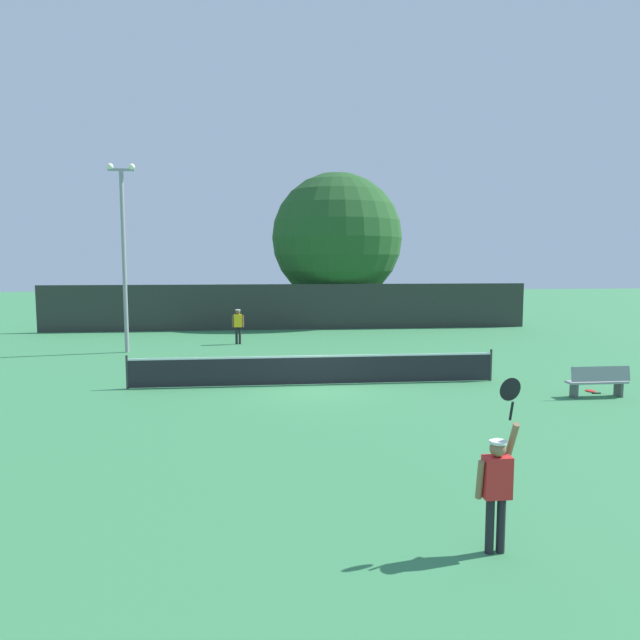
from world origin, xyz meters
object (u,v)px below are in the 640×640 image
at_px(player_receiving, 238,323).
at_px(spare_racket, 591,391).
at_px(player_serving, 497,479).
at_px(tennis_ball, 247,369).
at_px(large_tree, 337,238).
at_px(parked_car_near, 169,308).
at_px(light_pole, 124,246).
at_px(courtside_bench, 598,381).

relative_size(player_receiving, spare_racket, 3.26).
distance_m(player_serving, tennis_ball, 14.36).
xyz_separation_m(large_tree, parked_car_near, (-11.19, 3.53, -4.68)).
xyz_separation_m(player_receiving, tennis_ball, (0.55, -6.82, -1.00)).
bearing_deg(tennis_ball, spare_racket, -23.33).
distance_m(player_serving, light_pole, 21.04).
bearing_deg(light_pole, player_serving, -64.04).
xyz_separation_m(player_receiving, courtside_bench, (10.98, -12.16, -0.56)).
bearing_deg(parked_car_near, spare_racket, -47.75).
xyz_separation_m(spare_racket, parked_car_near, (-16.40, 23.96, 0.76)).
bearing_deg(large_tree, parked_car_near, 162.51).
height_order(tennis_ball, large_tree, large_tree).
distance_m(spare_racket, large_tree, 21.78).
bearing_deg(courtside_bench, parked_car_near, 123.19).
bearing_deg(spare_racket, tennis_ball, 156.67).
height_order(player_receiving, tennis_ball, player_receiving).
height_order(player_serving, large_tree, large_tree).
relative_size(player_serving, light_pole, 0.30).
bearing_deg(player_receiving, spare_racket, 134.50).
bearing_deg(parked_car_near, player_receiving, -59.72).
height_order(courtside_bench, light_pole, light_pole).
bearing_deg(tennis_ball, large_tree, 70.95).
bearing_deg(player_serving, light_pole, 115.96).
relative_size(player_serving, courtside_bench, 1.35).
distance_m(player_receiving, parked_car_near, 13.57).
relative_size(spare_racket, light_pole, 0.06).
relative_size(light_pole, large_tree, 0.85).
distance_m(spare_racket, light_pole, 19.16).
relative_size(courtside_bench, light_pole, 0.22).
bearing_deg(spare_racket, light_pole, 149.54).
height_order(large_tree, parked_car_near, large_tree).
height_order(player_serving, tennis_ball, player_serving).
xyz_separation_m(spare_racket, large_tree, (-5.21, 20.44, 5.43)).
xyz_separation_m(player_serving, parked_car_near, (-9.45, 33.18, -0.28)).
relative_size(player_receiving, parked_car_near, 0.38).
bearing_deg(player_receiving, player_serving, 101.71).
bearing_deg(large_tree, player_serving, -93.35).
bearing_deg(large_tree, tennis_ball, -109.05).
distance_m(light_pole, large_tree, 15.45).
xyz_separation_m(tennis_ball, parked_car_near, (-5.72, 19.36, 0.74)).
relative_size(player_serving, tennis_ball, 35.82).
bearing_deg(player_serving, parked_car_near, 105.90).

